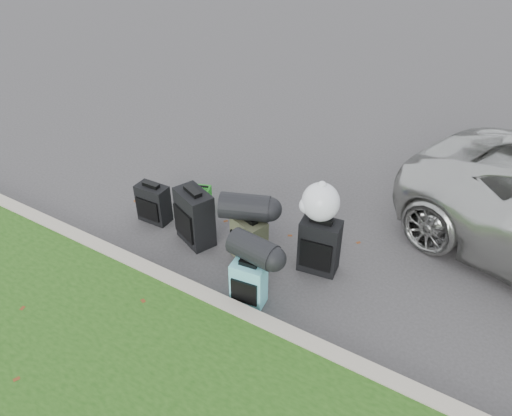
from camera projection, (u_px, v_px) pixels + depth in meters
The scene contains 12 objects.
ground at pixel (254, 254), 6.23m from camera, with size 120.00×120.00×0.00m, color #383535.
curb at pixel (207, 299), 5.49m from camera, with size 120.00×0.18×0.15m, color #9E937F.
suitcase_small_black at pixel (154, 203), 6.69m from camera, with size 0.43×0.24×0.54m, color black.
suitcase_large_black_left at pixel (195, 217), 6.27m from camera, with size 0.51×0.30×0.73m, color black.
suitcase_olive at pixel (249, 240), 6.02m from camera, with size 0.41×0.26×0.57m, color #373825.
suitcase_teal at pixel (249, 283), 5.42m from camera, with size 0.37×0.22×0.53m, color #51A0AD.
suitcase_large_black_right at pixel (319, 246), 5.83m from camera, with size 0.46×0.27×0.69m, color black.
tote_green at pixel (200, 198), 6.99m from camera, with size 0.29×0.23×0.32m, color #1E811C.
tote_navy at pixel (249, 215), 6.65m from camera, with size 0.31×0.24×0.33m, color navy.
duffel_left at pixel (245, 207), 5.81m from camera, with size 0.32×0.32×0.59m, color black.
duffel_right at pixel (253, 249), 5.26m from camera, with size 0.29×0.29×0.53m, color black.
trash_bag at pixel (321, 202), 5.58m from camera, with size 0.44×0.44×0.44m, color white.
Camera 1 is at (2.53, -4.08, 4.02)m, focal length 35.00 mm.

